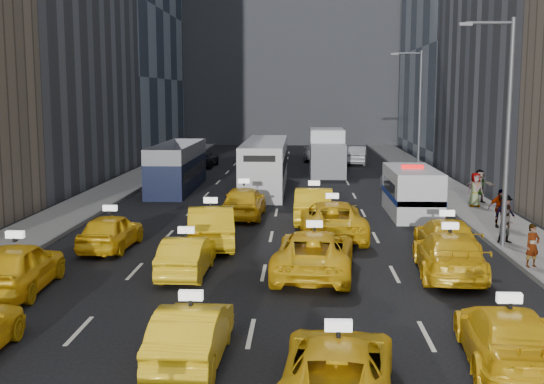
{
  "coord_description": "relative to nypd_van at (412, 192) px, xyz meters",
  "views": [
    {
      "loc": [
        1.27,
        -14.85,
        6.15
      ],
      "look_at": [
        0.05,
        13.66,
        2.0
      ],
      "focal_mm": 45.0,
      "sensor_mm": 36.0,
      "label": 1
    }
  ],
  "objects": [
    {
      "name": "taxi_11",
      "position": [
        -0.59,
        -11.7,
        -0.41
      ],
      "size": [
        2.53,
        5.37,
        1.52
      ],
      "primitive_type": "imported",
      "rotation": [
        0.0,
        0.0,
        3.06
      ],
      "color": "yellow",
      "rests_on": "ground"
    },
    {
      "name": "taxi_9",
      "position": [
        -9.49,
        -11.95,
        -0.49
      ],
      "size": [
        1.49,
        4.1,
        1.35
      ],
      "primitive_type": "imported",
      "rotation": [
        0.0,
        0.0,
        3.13
      ],
      "color": "yellow",
      "rests_on": "ground"
    },
    {
      "name": "taxi_15",
      "position": [
        -0.09,
        -8.84,
        -0.44
      ],
      "size": [
        2.28,
        5.08,
        1.45
      ],
      "primitive_type": "imported",
      "rotation": [
        0.0,
        0.0,
        3.09
      ],
      "color": "yellow",
      "rests_on": "ground"
    },
    {
      "name": "pedestrian_0",
      "position": [
        2.43,
        -10.95,
        -0.25
      ],
      "size": [
        0.65,
        0.55,
        1.52
      ],
      "primitive_type": "imported",
      "rotation": [
        0.0,
        0.0,
        0.38
      ],
      "color": "gray",
      "rests_on": "sidewalk_east"
    },
    {
      "name": "misc_car_1",
      "position": [
        -14.04,
        22.24,
        -0.44
      ],
      "size": [
        2.63,
        5.32,
        1.45
      ],
      "primitive_type": "imported",
      "rotation": [
        0.0,
        0.0,
        3.1
      ],
      "color": "black",
      "rests_on": "ground"
    },
    {
      "name": "curb_east",
      "position": [
        2.16,
        5.45,
        -1.07
      ],
      "size": [
        0.15,
        90.0,
        0.18
      ],
      "primitive_type": "cube",
      "color": "slate",
      "rests_on": "ground"
    },
    {
      "name": "streetlight_near",
      "position": [
        2.29,
        -7.55,
        3.76
      ],
      "size": [
        2.15,
        0.22,
        9.0
      ],
      "color": "#595B60",
      "rests_on": "ground"
    },
    {
      "name": "pedestrian_1",
      "position": [
        2.7,
        -7.07,
        -0.24
      ],
      "size": [
        0.75,
        0.42,
        1.54
      ],
      "primitive_type": "imported",
      "rotation": [
        0.0,
        0.0,
        -0.01
      ],
      "color": "gray",
      "rests_on": "sidewalk_east"
    },
    {
      "name": "taxi_10",
      "position": [
        -5.15,
        -11.72,
        -0.39
      ],
      "size": [
        3.02,
        5.76,
        1.55
      ],
      "primitive_type": "imported",
      "rotation": [
        0.0,
        0.0,
        3.06
      ],
      "color": "yellow",
      "rests_on": "ground"
    },
    {
      "name": "streetlight_far",
      "position": [
        2.29,
        12.45,
        3.76
      ],
      "size": [
        2.15,
        0.22,
        9.0
      ],
      "color": "#595B60",
      "rests_on": "ground"
    },
    {
      "name": "misc_car_4",
      "position": [
        -0.82,
        24.95,
        -0.36
      ],
      "size": [
        2.24,
        5.03,
        1.6
      ],
      "primitive_type": "imported",
      "rotation": [
        0.0,
        0.0,
        3.03
      ],
      "color": "#A1A4A8",
      "rests_on": "ground"
    },
    {
      "name": "box_truck",
      "position": [
        -3.64,
        17.7,
        0.52
      ],
      "size": [
        2.57,
        7.46,
        3.41
      ],
      "rotation": [
        0.0,
        0.0,
        -0.0
      ],
      "color": "white",
      "rests_on": "ground"
    },
    {
      "name": "double_decker",
      "position": [
        -13.52,
        8.63,
        0.27
      ],
      "size": [
        3.36,
        10.2,
        2.91
      ],
      "rotation": [
        0.0,
        0.0,
        0.11
      ],
      "color": "black",
      "rests_on": "ground"
    },
    {
      "name": "taxi_6",
      "position": [
        -4.86,
        -21.33,
        -0.49
      ],
      "size": [
        2.7,
        5.05,
        1.35
      ],
      "primitive_type": "imported",
      "rotation": [
        0.0,
        0.0,
        3.04
      ],
      "color": "yellow",
      "rests_on": "ground"
    },
    {
      "name": "misc_car_2",
      "position": [
        -4.17,
        28.18,
        -0.39
      ],
      "size": [
        2.74,
        5.53,
        1.54
      ],
      "primitive_type": "imported",
      "rotation": [
        0.0,
        0.0,
        3.03
      ],
      "color": "slate",
      "rests_on": "ground"
    },
    {
      "name": "pedestrian_3",
      "position": [
        3.34,
        -3.78,
        -0.15
      ],
      "size": [
        1.04,
        0.52,
        1.74
      ],
      "primitive_type": "imported",
      "rotation": [
        0.0,
        0.0,
        -0.05
      ],
      "color": "gray",
      "rests_on": "sidewalk_east"
    },
    {
      "name": "curb_west",
      "position": [
        -15.94,
        5.45,
        -1.07
      ],
      "size": [
        0.15,
        90.0,
        0.18
      ],
      "primitive_type": "cube",
      "color": "slate",
      "rests_on": "ground"
    },
    {
      "name": "taxi_13",
      "position": [
        -9.24,
        -7.55,
        -0.33
      ],
      "size": [
        2.45,
        5.27,
        1.67
      ],
      "primitive_type": "imported",
      "rotation": [
        0.0,
        0.0,
        3.28
      ],
      "color": "yellow",
      "rests_on": "ground"
    },
    {
      "name": "pedestrian_5",
      "position": [
        4.24,
        3.26,
        -0.09
      ],
      "size": [
        1.76,
        0.77,
        1.84
      ],
      "primitive_type": "imported",
      "rotation": [
        0.0,
        0.0,
        0.17
      ],
      "color": "gray",
      "rests_on": "sidewalk_east"
    },
    {
      "name": "taxi_14",
      "position": [
        -4.28,
        -5.68,
        -0.36
      ],
      "size": [
        2.85,
        5.84,
        1.6
      ],
      "primitive_type": "imported",
      "rotation": [
        0.0,
        0.0,
        3.18
      ],
      "color": "yellow",
      "rests_on": "ground"
    },
    {
      "name": "taxi_16",
      "position": [
        -8.43,
        -1.17,
        -0.35
      ],
      "size": [
        2.08,
        4.86,
        1.64
      ],
      "primitive_type": "imported",
      "rotation": [
        0.0,
        0.0,
        3.11
      ],
      "color": "yellow",
      "rests_on": "ground"
    },
    {
      "name": "taxi_8",
      "position": [
        -14.42,
        -14.18,
        -0.36
      ],
      "size": [
        2.11,
        4.81,
        1.61
      ],
      "primitive_type": "imported",
      "rotation": [
        0.0,
        0.0,
        3.18
      ],
      "color": "yellow",
      "rests_on": "ground"
    },
    {
      "name": "misc_car_3",
      "position": [
        -8.54,
        24.27,
        -0.41
      ],
      "size": [
        2.18,
        4.55,
        1.5
      ],
      "primitive_type": "imported",
      "rotation": [
        0.0,
        0.0,
        3.24
      ],
      "color": "black",
      "rests_on": "ground"
    },
    {
      "name": "taxi_5",
      "position": [
        -8.11,
        -19.49,
        -0.48
      ],
      "size": [
        1.55,
        4.19,
        1.37
      ],
      "primitive_type": "imported",
      "rotation": [
        0.0,
        0.0,
        3.12
      ],
      "color": "yellow",
      "rests_on": "ground"
    },
    {
      "name": "pedestrian_4",
      "position": [
        3.65,
        1.88,
        -0.1
      ],
      "size": [
        0.97,
        0.66,
        1.82
      ],
      "primitive_type": "imported",
      "rotation": [
        0.0,
        0.0,
        0.21
      ],
      "color": "gray",
      "rests_on": "sidewalk_east"
    },
    {
      "name": "pedestrian_2",
      "position": [
        3.4,
        -4.37,
        -0.23
      ],
      "size": [
        1.1,
        0.75,
        1.57
      ],
      "primitive_type": "imported",
      "rotation": [
        0.0,
        0.0,
        0.36
      ],
      "color": "gray",
      "rests_on": "sidewalk_east"
    },
    {
      "name": "sidewalk_east",
      "position": [
        3.61,
        5.45,
        -1.09
      ],
      "size": [
        3.0,
        90.0,
        0.15
      ],
      "primitive_type": "cube",
      "color": "gray",
      "rests_on": "ground"
    },
    {
      "name": "ground",
      "position": [
        -6.89,
        -19.55,
        -1.16
      ],
      "size": [
        160.0,
        160.0,
        0.0
      ],
      "primitive_type": "plane",
      "color": "black",
      "rests_on": "ground"
    },
    {
      "name": "taxi_12",
      "position": [
        -13.14,
        -8.24,
        -0.44
      ],
      "size": [
        1.92,
        4.32,
        1.44
      ],
      "primitive_type": "imported",
      "rotation": [
        0.0,
        0.0,
        3.09
      ],
      "color": "yellow",
      "rests_on": "ground"
    },
    {
      "name": "nypd_van",
      "position": [
        0.0,
        0.0,
        0.0
      ],
      "size": [
        2.48,
        6.04,
        2.57
      ],
      "rotation": [
        0.0,
        0.0,
        -0.02
      ],
      "color": "silver",
      "rests_on": "ground"
    },
    {
      "name": "taxi_7",
      "position": [
        -0.92,
        -19.4,
        -0.48
      ],
      "size": [
        2.34,
        4.89,
        1.38
      ],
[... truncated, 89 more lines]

